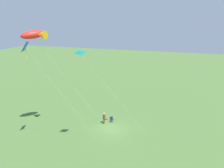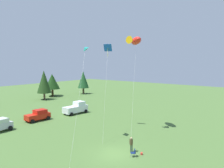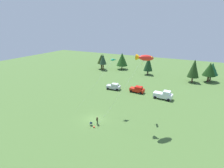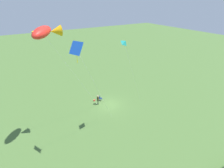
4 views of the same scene
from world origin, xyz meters
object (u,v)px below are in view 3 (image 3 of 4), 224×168
truck_white_pickup (163,95)px  kite_delta_teal (113,60)px  car_silver_compact (114,86)px  folding_chair (91,123)px  backpack_on_grass (94,127)px  car_red_sedan (137,89)px  kite_large_fish (144,58)px  kite_diamond_blue (141,60)px  person_kite_flyer (97,120)px

truck_white_pickup → kite_delta_teal: bearing=-124.4°
car_silver_compact → kite_delta_teal: kite_delta_teal is taller
folding_chair → kite_delta_teal: bearing=-50.9°
car_silver_compact → backpack_on_grass: bearing=-80.4°
backpack_on_grass → car_red_sedan: 21.69m
truck_white_pickup → kite_large_fish: bearing=-92.4°
car_red_sedan → truck_white_pickup: (7.82, -1.26, 0.15)m
car_silver_compact → kite_large_fish: size_ratio=0.31×
folding_chair → backpack_on_grass: 1.13m
truck_white_pickup → kite_diamond_blue: 15.84m
person_kite_flyer → truck_white_pickup: size_ratio=0.34×
folding_chair → kite_large_fish: bearing=-103.6°
folding_chair → car_silver_compact: size_ratio=0.19×
backpack_on_grass → car_red_sedan: size_ratio=0.07×
folding_chair → car_red_sedan: bearing=-51.7°
backpack_on_grass → car_silver_compact: (-6.08, 20.79, 0.84)m
car_silver_compact → truck_white_pickup: 15.19m
car_red_sedan → backpack_on_grass: bearing=-90.0°
car_red_sedan → folding_chair: bearing=-92.8°
car_red_sedan → kite_diamond_blue: kite_diamond_blue is taller
backpack_on_grass → car_red_sedan: car_red_sedan is taller
backpack_on_grass → truck_white_pickup: 22.33m
kite_diamond_blue → kite_delta_teal: (-6.07, -1.05, -0.23)m
folding_chair → car_silver_compact: bearing=-31.6°
backpack_on_grass → kite_diamond_blue: size_ratio=0.02×
car_red_sedan → kite_large_fish: size_ratio=0.30×
car_silver_compact → kite_large_fish: 23.83m
person_kite_flyer → kite_diamond_blue: bearing=-110.7°
car_silver_compact → folding_chair: bearing=-82.7°
backpack_on_grass → truck_white_pickup: bearing=65.9°
car_red_sedan → kite_delta_teal: bearing=-93.3°
backpack_on_grass → car_red_sedan: bearing=86.6°
kite_delta_teal → kite_large_fish: bearing=-19.5°
person_kite_flyer → car_silver_compact: car_silver_compact is taller
kite_large_fish → kite_diamond_blue: size_ratio=1.09×
truck_white_pickup → kite_diamond_blue: kite_diamond_blue is taller
folding_chair → backpack_on_grass: bearing=-157.3°
person_kite_flyer → kite_delta_teal: (-0.18, 7.16, 10.92)m
backpack_on_grass → truck_white_pickup: truck_white_pickup is taller
person_kite_flyer → kite_diamond_blue: size_ratio=0.13×
person_kite_flyer → car_red_sedan: bearing=-78.9°
backpack_on_grass → truck_white_pickup: (9.10, 20.37, 0.99)m
car_silver_compact → truck_white_pickup: (15.18, -0.42, 0.15)m
truck_white_pickup → kite_large_fish: 19.20m
truck_white_pickup → car_silver_compact: bearing=-177.8°
car_silver_compact → car_red_sedan: (7.37, 0.84, 0.00)m
person_kite_flyer → folding_chair: person_kite_flyer is taller
car_silver_compact → kite_delta_teal: 17.51m
car_red_sedan → kite_diamond_blue: 17.12m
backpack_on_grass → car_red_sedan: (1.29, 21.63, 0.84)m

